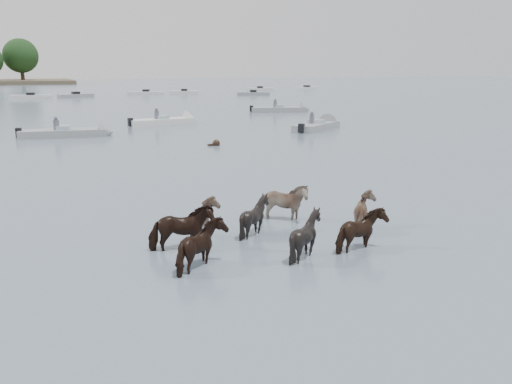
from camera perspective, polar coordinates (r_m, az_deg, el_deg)
name	(u,v)px	position (r m, az deg, el deg)	size (l,w,h in m)	color
ground	(182,256)	(12.55, -8.11, -6.96)	(400.00, 400.00, 0.00)	#4D5E6E
pony_herd	(268,226)	(13.24, 1.33, -3.75)	(6.54, 4.30, 1.33)	black
swimming_pony	(215,144)	(30.05, -4.44, 5.28)	(0.72, 0.44, 0.44)	black
motorboat_b	(77,133)	(35.87, -18.99, 6.11)	(6.02, 2.46, 1.92)	gray
motorboat_c	(171,121)	(41.82, -9.22, 7.61)	(5.72, 2.29, 1.92)	silver
motorboat_d	(321,126)	(38.55, 7.09, 7.20)	(5.20, 4.27, 1.92)	gray
motorboat_e	(287,110)	(53.19, 3.36, 8.97)	(6.15, 3.38, 1.92)	gray
distant_flotilla	(38,96)	(85.80, -22.74, 9.69)	(106.85, 26.23, 0.93)	silver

